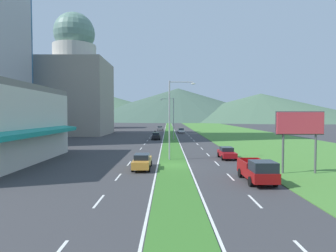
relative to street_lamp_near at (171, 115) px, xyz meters
The scene contains 42 objects.
ground_plane 6.95m from the street_lamp_near, 89.30° to the right, with size 600.00×600.00×0.00m, color #38383A.
grass_median 56.30m from the street_lamp_near, 89.95° to the left, with size 3.20×240.00×0.06m, color #387028.
grass_verge_right 59.97m from the street_lamp_near, 69.76° to the left, with size 24.00×240.00×0.06m, color #477F33.
lane_dash_left_1 18.48m from the street_lamp_near, 106.70° to the right, with size 0.16×2.80×0.01m, color silver.
lane_dash_left_2 12.32m from the street_lamp_near, 117.52° to the right, with size 0.16×2.80×0.01m, color silver.
lane_dash_left_3 8.02m from the street_lamp_near, 153.22° to the right, with size 0.16×2.80×0.01m, color silver.
lane_dash_left_4 8.88m from the street_lamp_near, 137.71° to the left, with size 0.16×2.80×0.01m, color silver.
lane_dash_left_5 13.99m from the street_lamp_near, 113.28° to the left, with size 0.16×2.80×0.01m, color silver.
lane_dash_left_6 20.36m from the street_lamp_near, 104.97° to the left, with size 0.16×2.80×0.01m, color silver.
lane_dash_left_7 27.12m from the street_lamp_near, 100.98° to the left, with size 0.16×2.80×0.01m, color silver.
lane_dash_left_8 34.04m from the street_lamp_near, 98.66° to the left, with size 0.16×2.80×0.01m, color silver.
lane_dash_left_9 41.03m from the street_lamp_near, 97.14° to the left, with size 0.16×2.80×0.01m, color silver.
lane_dash_left_10 48.07m from the street_lamp_near, 96.07° to the left, with size 0.16×2.80×0.01m, color silver.
lane_dash_left_11 55.14m from the street_lamp_near, 95.28° to the left, with size 0.16×2.80×0.01m, color silver.
lane_dash_right_1 18.50m from the street_lamp_near, 73.00° to the right, with size 0.16×2.80×0.01m, color silver.
lane_dash_right_2 12.36m from the street_lamp_near, 62.03° to the right, with size 0.16×2.80×0.01m, color silver.
lane_dash_right_3 8.08m from the street_lamp_near, 26.34° to the right, with size 0.16×2.80×0.01m, color silver.
lane_dash_right_4 8.94m from the street_lamp_near, 41.75° to the left, with size 0.16×2.80×0.01m, color silver.
lane_dash_right_5 14.02m from the street_lamp_near, 66.32° to the left, with size 0.16×2.80×0.01m, color silver.
lane_dash_right_6 20.38m from the street_lamp_near, 74.75° to the left, with size 0.16×2.80×0.01m, color silver.
lane_dash_right_7 27.14m from the street_lamp_near, 78.81° to the left, with size 0.16×2.80×0.01m, color silver.
lane_dash_right_8 34.05m from the street_lamp_near, 81.18° to the left, with size 0.16×2.80×0.01m, color silver.
lane_dash_right_9 41.04m from the street_lamp_near, 82.72° to the left, with size 0.16×2.80×0.01m, color silver.
lane_dash_right_10 48.08m from the street_lamp_near, 83.81° to the left, with size 0.16×2.80×0.01m, color silver.
lane_dash_right_11 55.15m from the street_lamp_near, 84.61° to the left, with size 0.16×2.80×0.01m, color silver.
edge_line_median_left 56.33m from the street_lamp_near, 91.74° to the left, with size 0.16×240.00×0.01m, color silver.
edge_line_median_right 56.33m from the street_lamp_near, 88.16° to the left, with size 0.16×240.00×0.01m, color silver.
domed_building 54.08m from the street_lamp_near, 120.63° to the left, with size 18.62×18.62×34.64m.
midrise_colored 91.50m from the street_lamp_near, 113.01° to the left, with size 12.88×12.88×18.74m, color #D83847.
hill_far_left 281.83m from the street_lamp_near, 103.64° to the left, with size 192.72×192.72×27.06m, color #47664C.
hill_far_center 263.96m from the street_lamp_near, 87.80° to the left, with size 218.09×218.09×33.73m, color #3D5647.
hill_far_right 244.46m from the street_lamp_near, 69.30° to the left, with size 196.74×196.74×25.60m, color #47664C.
street_lamp_near is the anchor object (origin of this frame).
street_lamp_mid 27.75m from the street_lamp_near, 89.23° to the left, with size 3.09×0.44×9.37m.
billboard_roadside 14.68m from the street_lamp_near, 34.73° to the right, with size 4.64×0.28×5.99m.
car_0 29.81m from the street_lamp_near, 96.41° to the left, with size 1.92×4.56×1.60m.
car_1 68.19m from the street_lamp_near, 92.93° to the left, with size 2.02×4.42×1.47m.
car_2 8.68m from the street_lamp_near, ahead, with size 1.88×4.35×1.48m.
car_3 8.33m from the street_lamp_near, 118.61° to the right, with size 1.86×4.79×1.60m.
car_4 52.72m from the street_lamp_near, 86.10° to the left, with size 1.99×4.36×1.45m.
pickup_truck_0 14.47m from the street_lamp_near, 59.45° to the right, with size 2.18×5.40×2.00m.
motorcycle_rider 34.48m from the street_lamp_near, 96.28° to the left, with size 0.36×2.00×1.80m.
Camera 1 is at (-0.58, -30.99, 5.65)m, focal length 30.04 mm.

